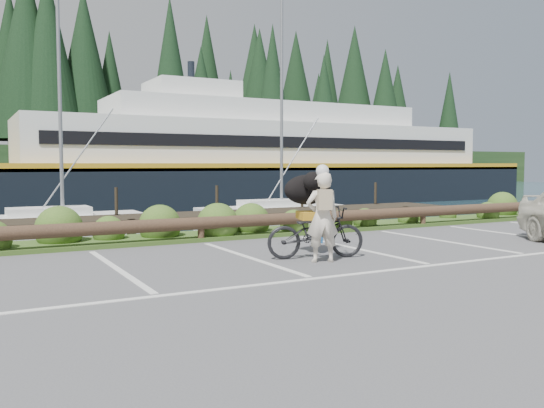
% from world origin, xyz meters
% --- Properties ---
extents(ground, '(72.00, 72.00, 0.00)m').
position_xyz_m(ground, '(0.00, 0.00, 0.00)').
color(ground, '#4D4D4F').
extents(harbor_backdrop, '(170.00, 160.00, 30.00)m').
position_xyz_m(harbor_backdrop, '(0.39, 78.47, -0.00)').
color(harbor_backdrop, '#19333D').
rests_on(harbor_backdrop, ground).
extents(vegetation_strip, '(34.00, 1.60, 0.10)m').
position_xyz_m(vegetation_strip, '(0.00, 5.30, 0.05)').
color(vegetation_strip, '#3D5B21').
rests_on(vegetation_strip, ground).
extents(log_rail, '(32.00, 0.30, 0.60)m').
position_xyz_m(log_rail, '(0.00, 4.60, 0.00)').
color(log_rail, '#443021').
rests_on(log_rail, ground).
extents(bicycle, '(2.05, 1.22, 1.02)m').
position_xyz_m(bicycle, '(1.13, 1.32, 0.51)').
color(bicycle, black).
rests_on(bicycle, ground).
extents(cyclist, '(0.72, 0.57, 1.71)m').
position_xyz_m(cyclist, '(1.00, 0.89, 0.85)').
color(cyclist, beige).
rests_on(cyclist, ground).
extents(dog, '(0.82, 1.18, 0.62)m').
position_xyz_m(dog, '(1.31, 1.91, 1.33)').
color(dog, black).
rests_on(dog, bicycle).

